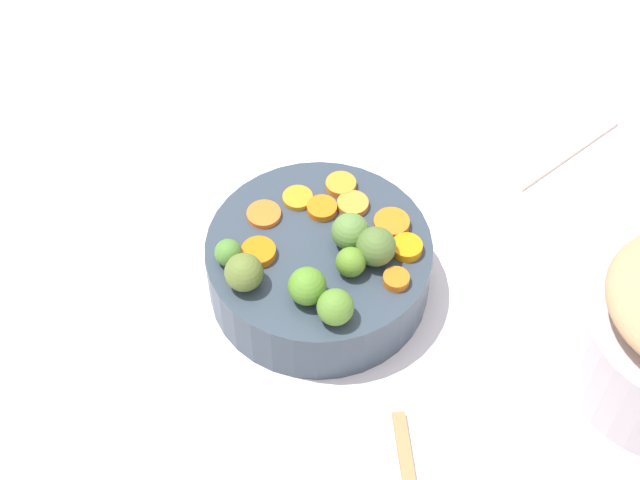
{
  "coord_description": "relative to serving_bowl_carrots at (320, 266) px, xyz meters",
  "views": [
    {
      "loc": [
        0.53,
        0.36,
        0.91
      ],
      "look_at": [
        -0.0,
        0.0,
        0.1
      ],
      "focal_mm": 53.38,
      "sensor_mm": 36.0,
      "label": 1
    }
  ],
  "objects": [
    {
      "name": "tabletop",
      "position": [
        0.0,
        -0.0,
        -0.05
      ],
      "size": [
        2.4,
        2.4,
        0.02
      ],
      "primitive_type": "cube",
      "color": "silver",
      "rests_on": "ground"
    },
    {
      "name": "brussels_sprout_6",
      "position": [
        0.09,
        -0.04,
        0.06
      ],
      "size": [
        0.04,
        0.04,
        0.04
      ],
      "primitive_type": "sphere",
      "color": "#5D702E",
      "rests_on": "serving_bowl_carrots"
    },
    {
      "name": "carrot_slice_2",
      "position": [
        -0.05,
        0.08,
        0.04
      ],
      "size": [
        0.04,
        0.04,
        0.01
      ],
      "primitive_type": "cylinder",
      "rotation": [
        0.0,
        0.0,
        4.38
      ],
      "color": "orange",
      "rests_on": "serving_bowl_carrots"
    },
    {
      "name": "carrot_slice_1",
      "position": [
        0.0,
        -0.08,
        0.04
      ],
      "size": [
        0.05,
        0.05,
        0.01
      ],
      "primitive_type": "cylinder",
      "rotation": [
        0.0,
        0.0,
        2.55
      ],
      "color": "orange",
      "rests_on": "serving_bowl_carrots"
    },
    {
      "name": "carrot_slice_8",
      "position": [
        -0.07,
        0.05,
        0.04
      ],
      "size": [
        0.05,
        0.05,
        0.01
      ],
      "primitive_type": "cylinder",
      "rotation": [
        0.0,
        0.0,
        3.59
      ],
      "color": "orange",
      "rests_on": "serving_bowl_carrots"
    },
    {
      "name": "carrot_slice_7",
      "position": [
        0.05,
        -0.05,
        0.04
      ],
      "size": [
        0.04,
        0.04,
        0.01
      ],
      "primitive_type": "cylinder",
      "rotation": [
        0.0,
        0.0,
        0.14
      ],
      "color": "orange",
      "rests_on": "serving_bowl_carrots"
    },
    {
      "name": "brussels_sprout_0",
      "position": [
        0.07,
        0.07,
        0.06
      ],
      "size": [
        0.04,
        0.04,
        0.04
      ],
      "primitive_type": "sphere",
      "color": "#55822C",
      "rests_on": "serving_bowl_carrots"
    },
    {
      "name": "carrot_slice_6",
      "position": [
        -0.04,
        -0.06,
        0.04
      ],
      "size": [
        0.04,
        0.04,
        0.01
      ],
      "primitive_type": "cylinder",
      "rotation": [
        0.0,
        0.0,
        4.51
      ],
      "color": "orange",
      "rests_on": "serving_bowl_carrots"
    },
    {
      "name": "brussels_sprout_1",
      "position": [
        0.06,
        0.03,
        0.06
      ],
      "size": [
        0.04,
        0.04,
        0.04
      ],
      "primitive_type": "sphere",
      "color": "#528727",
      "rests_on": "serving_bowl_carrots"
    },
    {
      "name": "dish_towel",
      "position": [
        -0.37,
        0.1,
        -0.03
      ],
      "size": [
        0.21,
        0.16,
        0.01
      ],
      "primitive_type": "cube",
      "rotation": [
        0.0,
        0.0,
        -0.28
      ],
      "color": "beige",
      "rests_on": "tabletop"
    },
    {
      "name": "brussels_sprout_2",
      "position": [
        -0.02,
        0.03,
        0.06
      ],
      "size": [
        0.04,
        0.04,
        0.04
      ],
      "primitive_type": "sphere",
      "color": "#578039",
      "rests_on": "serving_bowl_carrots"
    },
    {
      "name": "serving_bowl_carrots",
      "position": [
        0.0,
        0.0,
        0.0
      ],
      "size": [
        0.25,
        0.25,
        0.07
      ],
      "primitive_type": "cylinder",
      "color": "#313E4B",
      "rests_on": "tabletop"
    },
    {
      "name": "carrot_slice_0",
      "position": [
        -0.04,
        -0.03,
        0.04
      ],
      "size": [
        0.04,
        0.04,
        0.01
      ],
      "primitive_type": "cylinder",
      "rotation": [
        0.0,
        0.0,
        4.53
      ],
      "color": "orange",
      "rests_on": "serving_bowl_carrots"
    },
    {
      "name": "brussels_sprout_3",
      "position": [
        0.07,
        -0.07,
        0.05
      ],
      "size": [
        0.03,
        0.03,
        0.03
      ],
      "primitive_type": "sphere",
      "color": "#497E2F",
      "rests_on": "serving_bowl_carrots"
    },
    {
      "name": "carrot_slice_5",
      "position": [
        -0.07,
        0.0,
        0.04
      ],
      "size": [
        0.05,
        0.05,
        0.01
      ],
      "primitive_type": "cylinder",
      "rotation": [
        0.0,
        0.0,
        5.12
      ],
      "color": "orange",
      "rests_on": "serving_bowl_carrots"
    },
    {
      "name": "brussels_sprout_5",
      "position": [
        -0.02,
        0.06,
        0.06
      ],
      "size": [
        0.04,
        0.04,
        0.04
      ],
      "primitive_type": "sphere",
      "color": "#4E6C2F",
      "rests_on": "serving_bowl_carrots"
    },
    {
      "name": "carrot_slice_4",
      "position": [
        -0.0,
        0.09,
        0.04
      ],
      "size": [
        0.03,
        0.03,
        0.01
      ],
      "primitive_type": "cylinder",
      "rotation": [
        0.0,
        0.0,
        4.92
      ],
      "color": "orange",
      "rests_on": "serving_bowl_carrots"
    },
    {
      "name": "brussels_sprout_4",
      "position": [
        0.01,
        0.05,
        0.05
      ],
      "size": [
        0.03,
        0.03,
        0.03
      ],
      "primitive_type": "sphere",
      "color": "#578426",
      "rests_on": "serving_bowl_carrots"
    },
    {
      "name": "carrot_slice_3",
      "position": [
        -0.08,
        -0.03,
        0.04
      ],
      "size": [
        0.04,
        0.04,
        0.01
      ],
      "primitive_type": "cylinder",
      "rotation": [
        0.0,
        0.0,
        2.81
      ],
      "color": "orange",
      "rests_on": "serving_bowl_carrots"
    }
  ]
}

